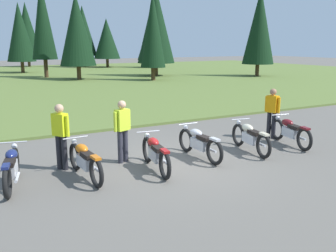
% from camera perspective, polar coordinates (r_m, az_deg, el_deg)
% --- Properties ---
extents(ground_plane, '(140.00, 140.00, 0.00)m').
position_cam_1_polar(ground_plane, '(9.93, 1.67, -5.74)').
color(ground_plane, '#605B54').
extents(grass_moorland, '(80.00, 44.00, 0.10)m').
position_cam_1_polar(grass_moorland, '(35.03, -20.86, 6.66)').
color(grass_moorland, '#5B7033').
rests_on(grass_moorland, ground).
extents(forest_treeline, '(42.18, 29.70, 8.77)m').
position_cam_1_polar(forest_treeline, '(43.21, -17.38, 13.63)').
color(forest_treeline, '#47331E').
rests_on(forest_treeline, ground).
extents(motorcycle_navy, '(0.73, 2.07, 0.88)m').
position_cam_1_polar(motorcycle_navy, '(8.96, -22.88, -5.85)').
color(motorcycle_navy, black).
rests_on(motorcycle_navy, ground).
extents(motorcycle_orange, '(0.62, 2.10, 0.88)m').
position_cam_1_polar(motorcycle_orange, '(8.95, -12.66, -5.15)').
color(motorcycle_orange, black).
rests_on(motorcycle_orange, ground).
extents(motorcycle_red, '(0.62, 2.09, 0.88)m').
position_cam_1_polar(motorcycle_red, '(9.30, -1.95, -4.19)').
color(motorcycle_red, black).
rests_on(motorcycle_red, ground).
extents(motorcycle_silver, '(0.62, 2.10, 0.88)m').
position_cam_1_polar(motorcycle_silver, '(10.31, 4.82, -2.55)').
color(motorcycle_silver, black).
rests_on(motorcycle_silver, ground).
extents(motorcycle_cream, '(0.64, 2.09, 0.88)m').
position_cam_1_polar(motorcycle_cream, '(11.14, 12.50, -1.66)').
color(motorcycle_cream, black).
rests_on(motorcycle_cream, ground).
extents(motorcycle_maroon, '(0.69, 2.08, 0.88)m').
position_cam_1_polar(motorcycle_maroon, '(12.21, 18.23, -0.77)').
color(motorcycle_maroon, black).
rests_on(motorcycle_maroon, ground).
extents(rider_in_hivis_vest, '(0.31, 0.53, 1.67)m').
position_cam_1_polar(rider_in_hivis_vest, '(12.84, 15.69, 2.35)').
color(rider_in_hivis_vest, black).
rests_on(rider_in_hivis_vest, ground).
extents(rider_checking_bike, '(0.39, 0.47, 1.67)m').
position_cam_1_polar(rider_checking_bike, '(9.59, -16.16, -1.01)').
color(rider_checking_bike, black).
rests_on(rider_checking_bike, ground).
extents(rider_with_back_turned, '(0.53, 0.32, 1.67)m').
position_cam_1_polar(rider_with_back_turned, '(9.85, -7.02, -0.26)').
color(rider_with_back_turned, '#2D2D38').
rests_on(rider_with_back_turned, ground).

